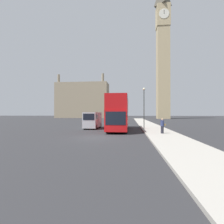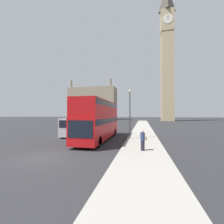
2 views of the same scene
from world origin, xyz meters
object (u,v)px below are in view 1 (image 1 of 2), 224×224
red_double_decker_bus (119,112)px  parked_sedan (111,119)px  white_van (93,120)px  pedestrian (162,126)px  clock_tower (163,46)px  street_lamp (144,102)px

red_double_decker_bus → parked_sedan: 28.00m
red_double_decker_bus → parked_sedan: size_ratio=2.50×
red_double_decker_bus → white_van: size_ratio=1.96×
white_van → pedestrian: 11.90m
clock_tower → street_lamp: (-12.54, -53.04, -28.12)m
clock_tower → pedestrian: clock_tower is taller
white_van → pedestrian: bearing=-37.8°
clock_tower → white_van: bearing=-111.6°
street_lamp → parked_sedan: bearing=106.0°
pedestrian → parked_sedan: bearing=105.7°
clock_tower → red_double_decker_bus: clock_tower is taller
red_double_decker_bus → street_lamp: 4.02m
clock_tower → white_van: size_ratio=10.98×
clock_tower → parked_sedan: clock_tower is taller
street_lamp → parked_sedan: street_lamp is taller
clock_tower → parked_sedan: bearing=-127.5°
pedestrian → parked_sedan: size_ratio=0.37×
red_double_decker_bus → parked_sedan: bearing=98.3°
white_van → street_lamp: bearing=-9.8°
red_double_decker_bus → parked_sedan: (-4.03, 27.64, -1.90)m
red_double_decker_bus → street_lamp: street_lamp is taller
clock_tower → street_lamp: 61.33m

